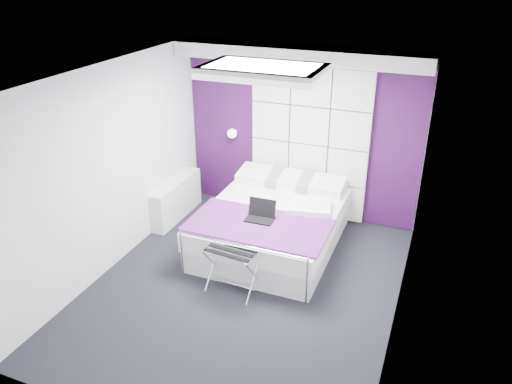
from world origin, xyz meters
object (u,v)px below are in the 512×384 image
at_px(radiator, 176,199).
at_px(luggage_rack, 234,268).
at_px(bed, 273,225).
at_px(laptop, 261,214).
at_px(wall_lamp, 233,133).
at_px(nightstand, 262,176).

height_order(radiator, luggage_rack, radiator).
bearing_deg(bed, luggage_rack, -94.42).
bearing_deg(luggage_rack, laptop, 90.67).
bearing_deg(wall_lamp, nightstand, -4.61).
relative_size(radiator, bed, 0.55).
bearing_deg(laptop, bed, 84.70).
relative_size(wall_lamp, bed, 0.07).
xyz_separation_m(wall_lamp, laptop, (1.01, -1.39, -0.55)).
distance_m(wall_lamp, bed, 1.70).
xyz_separation_m(wall_lamp, luggage_rack, (0.94, -2.14, -0.93)).
relative_size(radiator, luggage_rack, 2.03).
distance_m(radiator, laptop, 1.80).
bearing_deg(nightstand, luggage_rack, -77.96).
bearing_deg(radiator, bed, -8.24).
relative_size(wall_lamp, nightstand, 0.31).
bearing_deg(luggage_rack, nightstand, 107.51).
height_order(radiator, laptop, laptop).
distance_m(bed, luggage_rack, 1.14).
height_order(wall_lamp, bed, wall_lamp).
height_order(wall_lamp, radiator, wall_lamp).
height_order(bed, laptop, laptop).
xyz_separation_m(luggage_rack, laptop, (0.06, 0.75, 0.38)).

